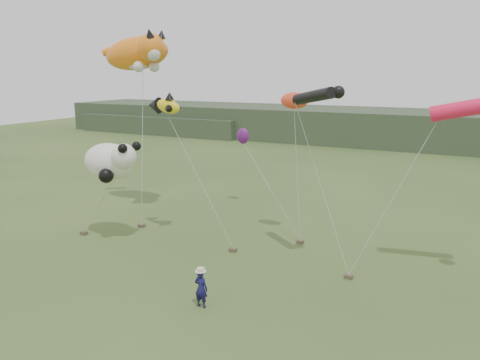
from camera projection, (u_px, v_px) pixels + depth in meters
ground at (172, 293)px, 18.28m from camera, size 120.00×120.00×0.00m
headland at (358, 126)px, 58.11m from camera, size 90.00×13.00×4.00m
festival_attendant at (201, 289)px, 17.09m from camera, size 0.52×0.34×1.44m
sandbag_anchors at (214, 244)px, 23.36m from camera, size 14.30×4.21×0.17m
cat_kite at (139, 53)px, 27.51m from camera, size 5.62×3.00×2.49m
fish_kite at (163, 105)px, 23.40m from camera, size 2.17×1.44×1.16m
tube_kites at (429, 102)px, 18.68m from camera, size 9.39×2.90×1.46m
panda_kite at (111, 161)px, 23.57m from camera, size 3.32×2.14×2.06m
misc_kites at (275, 114)px, 25.23m from camera, size 6.20×5.22×3.51m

